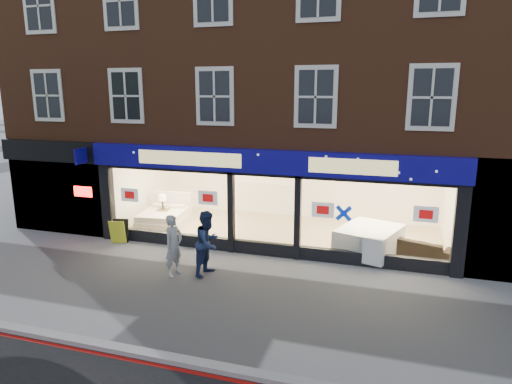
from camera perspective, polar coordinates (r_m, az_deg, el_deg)
The scene contains 12 objects.
ground at distance 11.58m, azimuth -3.43°, elevation -12.92°, with size 120.00×120.00×0.00m, color gray.
kerb_line at distance 9.13m, azimuth -10.82°, elevation -20.78°, with size 60.00×0.10×0.01m, color #8C0A07.
kerb_stone at distance 9.25m, azimuth -10.21°, elevation -19.88°, with size 60.00×0.25×0.12m, color gray.
showroom_floor at distance 16.23m, azimuth 3.16°, elevation -5.07°, with size 11.00×4.50×0.10m, color tan.
building at distance 17.18m, azimuth 4.85°, elevation 18.25°, with size 19.00×8.26×10.30m.
display_bed at distance 17.18m, azimuth -11.41°, elevation -3.06°, with size 1.80×2.11×1.08m.
bedside_table at distance 17.31m, azimuth -11.49°, elevation -3.05°, with size 0.45×0.45×0.55m, color brown.
mattress_stack at distance 14.48m, azimuth 13.96°, elevation -5.83°, with size 2.13×2.39×0.79m.
sofa at distance 14.62m, azimuth 19.87°, elevation -6.57°, with size 1.81×0.71×0.53m, color black.
a_board at distance 15.84m, azimuth -16.74°, elevation -4.73°, with size 0.52×0.34×0.80m, color yellow.
pedestrian_grey at distance 12.72m, azimuth -10.26°, elevation -6.57°, with size 0.62×0.41×1.70m, color #9C9FA3.
pedestrian_blue at distance 12.62m, azimuth -6.03°, elevation -6.34°, with size 0.88×0.68×1.80m, color #1B274C.
Camera 1 is at (3.76, -9.74, 5.02)m, focal length 32.00 mm.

